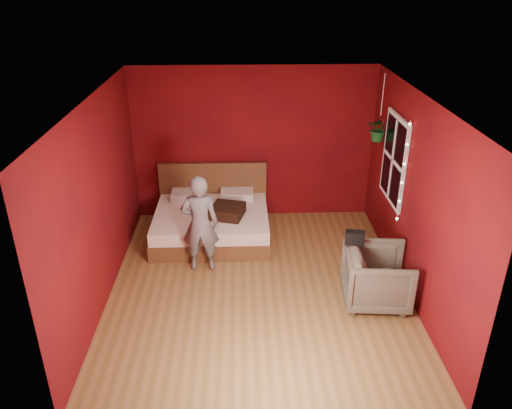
{
  "coord_description": "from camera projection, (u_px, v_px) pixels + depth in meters",
  "views": [
    {
      "loc": [
        -0.22,
        -5.71,
        3.98
      ],
      "look_at": [
        -0.02,
        0.4,
        1.06
      ],
      "focal_mm": 35.0,
      "sensor_mm": 36.0,
      "label": 1
    }
  ],
  "objects": [
    {
      "name": "fairy_lights",
      "position": [
        403.0,
        173.0,
        6.62
      ],
      "size": [
        0.04,
        0.04,
        1.45
      ],
      "color": "silver",
      "rests_on": "room_walls"
    },
    {
      "name": "window",
      "position": [
        394.0,
        160.0,
        7.09
      ],
      "size": [
        0.05,
        0.97,
        1.27
      ],
      "color": "white",
      "rests_on": "room_walls"
    },
    {
      "name": "throw_pillow",
      "position": [
        227.0,
        211.0,
        7.76
      ],
      "size": [
        0.59,
        0.59,
        0.17
      ],
      "primitive_type": "cube",
      "rotation": [
        0.0,
        0.0,
        -0.27
      ],
      "color": "black",
      "rests_on": "bed"
    },
    {
      "name": "room_walls",
      "position": [
        258.0,
        173.0,
        6.14
      ],
      "size": [
        4.04,
        4.54,
        2.62
      ],
      "color": "maroon",
      "rests_on": "ground"
    },
    {
      "name": "floor",
      "position": [
        258.0,
        286.0,
        6.87
      ],
      "size": [
        4.5,
        4.5,
        0.0
      ],
      "primitive_type": "plane",
      "color": "olive",
      "rests_on": "ground"
    },
    {
      "name": "hanging_plant",
      "position": [
        379.0,
        128.0,
        7.51
      ],
      "size": [
        0.41,
        0.37,
        1.02
      ],
      "color": "silver",
      "rests_on": "room_walls"
    },
    {
      "name": "person",
      "position": [
        200.0,
        224.0,
        6.98
      ],
      "size": [
        0.53,
        0.36,
        1.45
      ],
      "primitive_type": "imported",
      "rotation": [
        0.0,
        0.0,
        3.12
      ],
      "color": "slate",
      "rests_on": "ground"
    },
    {
      "name": "armchair",
      "position": [
        377.0,
        277.0,
        6.4
      ],
      "size": [
        0.89,
        0.87,
        0.75
      ],
      "primitive_type": "imported",
      "rotation": [
        0.0,
        0.0,
        1.49
      ],
      "color": "#63604E",
      "rests_on": "ground"
    },
    {
      "name": "bed",
      "position": [
        212.0,
        220.0,
        8.1
      ],
      "size": [
        1.82,
        1.55,
        1.0
      ],
      "color": "brown",
      "rests_on": "ground"
    },
    {
      "name": "handbag",
      "position": [
        355.0,
        238.0,
        6.39
      ],
      "size": [
        0.26,
        0.16,
        0.18
      ],
      "primitive_type": "cube",
      "rotation": [
        0.0,
        0.0,
        -0.17
      ],
      "color": "black",
      "rests_on": "armchair"
    }
  ]
}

